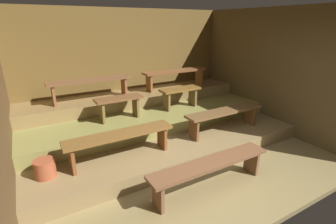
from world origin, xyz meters
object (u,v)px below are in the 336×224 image
object	(u,v)px
bench_floor_center	(211,167)
pail_lower	(45,168)
bench_lower_right	(225,114)
bench_upper_right	(176,74)
bench_upper_left	(90,83)
bench_lower_left	(120,138)
bench_middle_right	(180,93)
bench_middle_left	(119,103)

from	to	relation	value
bench_floor_center	pail_lower	world-z (taller)	pail_lower
bench_floor_center	bench_lower_right	distance (m)	1.64
pail_lower	bench_upper_right	bearing A→B (deg)	28.31
bench_floor_center	bench_upper_left	bearing A→B (deg)	108.09
bench_upper_right	pail_lower	bearing A→B (deg)	-151.69
bench_lower_left	bench_upper_left	size ratio (longest dim) A/B	1.01
bench_upper_left	bench_lower_left	bearing A→B (deg)	-90.96
bench_upper_right	bench_floor_center	bearing A→B (deg)	-112.25
bench_lower_right	bench_upper_right	distance (m)	1.91
bench_lower_left	bench_upper_right	world-z (taller)	bench_upper_right
bench_lower_right	pail_lower	world-z (taller)	bench_lower_right
bench_floor_center	bench_lower_left	world-z (taller)	bench_lower_left
bench_lower_right	bench_middle_right	xyz separation A→B (m)	(-0.38, 1.08, 0.23)
bench_middle_left	pail_lower	bearing A→B (deg)	-145.92
bench_lower_right	bench_middle_left	distance (m)	2.13
bench_lower_left	bench_middle_right	distance (m)	2.13
bench_floor_center	pail_lower	bearing A→B (deg)	151.77
pail_lower	bench_upper_left	bearing A→B (deg)	56.89
bench_floor_center	bench_middle_right	xyz separation A→B (m)	(0.84, 2.15, 0.48)
bench_lower_left	pail_lower	world-z (taller)	bench_lower_left
bench_middle_left	bench_upper_right	distance (m)	1.97
bench_lower_left	bench_upper_left	world-z (taller)	bench_upper_left
bench_middle_left	bench_upper_left	distance (m)	0.88
bench_floor_center	bench_middle_right	bearing A→B (deg)	68.63
bench_middle_right	bench_upper_right	bearing A→B (deg)	65.31
bench_lower_left	bench_lower_right	world-z (taller)	same
bench_lower_right	bench_middle_left	xyz separation A→B (m)	(-1.82, 1.08, 0.23)
bench_middle_right	bench_upper_left	distance (m)	1.97
bench_middle_right	bench_upper_right	xyz separation A→B (m)	(0.35, 0.76, 0.29)
bench_middle_left	bench_middle_right	distance (m)	1.44
bench_middle_left	bench_upper_right	bearing A→B (deg)	22.91
bench_lower_right	bench_upper_left	distance (m)	2.89
bench_lower_right	bench_floor_center	bearing A→B (deg)	-138.79
bench_upper_right	pail_lower	world-z (taller)	bench_upper_right
bench_lower_left	bench_middle_right	xyz separation A→B (m)	(1.82, 1.08, 0.23)
bench_middle_right	pail_lower	size ratio (longest dim) A/B	3.19
bench_upper_left	bench_floor_center	bearing A→B (deg)	-71.91
bench_middle_right	bench_upper_left	bearing A→B (deg)	157.09
bench_middle_right	bench_middle_left	bearing A→B (deg)	180.00
bench_lower_right	bench_lower_left	bearing A→B (deg)	180.00
bench_lower_right	bench_middle_right	size ratio (longest dim) A/B	1.88
bench_lower_right	pail_lower	distance (m)	3.34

